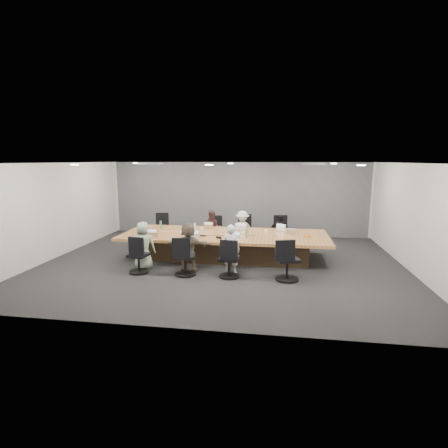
# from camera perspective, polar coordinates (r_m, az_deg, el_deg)

# --- Properties ---
(floor) EXTENTS (10.00, 8.00, 0.00)m
(floor) POSITION_cam_1_polar(r_m,az_deg,el_deg) (9.98, -0.34, -6.35)
(floor) COLOR #252527
(floor) RESTS_ON ground
(ceiling) EXTENTS (10.00, 8.00, 0.00)m
(ceiling) POSITION_cam_1_polar(r_m,az_deg,el_deg) (9.56, -0.36, 9.94)
(ceiling) COLOR white
(ceiling) RESTS_ON wall_back
(wall_back) EXTENTS (10.00, 0.00, 2.80)m
(wall_back) POSITION_cam_1_polar(r_m,az_deg,el_deg) (13.60, 2.26, 4.16)
(wall_back) COLOR beige
(wall_back) RESTS_ON ground
(wall_front) EXTENTS (10.00, 0.00, 2.80)m
(wall_front) POSITION_cam_1_polar(r_m,az_deg,el_deg) (5.83, -6.47, -4.33)
(wall_front) COLOR beige
(wall_front) RESTS_ON ground
(wall_left) EXTENTS (0.00, 8.00, 2.80)m
(wall_left) POSITION_cam_1_polar(r_m,az_deg,el_deg) (11.55, -25.70, 2.02)
(wall_left) COLOR beige
(wall_left) RESTS_ON ground
(wall_right) EXTENTS (0.00, 8.00, 2.80)m
(wall_right) POSITION_cam_1_polar(r_m,az_deg,el_deg) (10.18, 28.67, 0.78)
(wall_right) COLOR beige
(wall_right) RESTS_ON ground
(curtain) EXTENTS (9.80, 0.04, 2.80)m
(curtain) POSITION_cam_1_polar(r_m,az_deg,el_deg) (13.52, 2.23, 4.12)
(curtain) COLOR slate
(curtain) RESTS_ON ground
(conference_table) EXTENTS (6.00, 2.20, 0.74)m
(conference_table) POSITION_cam_1_polar(r_m,az_deg,el_deg) (10.35, 0.08, -3.44)
(conference_table) COLOR #372617
(conference_table) RESTS_ON ground
(chair_0) EXTENTS (0.68, 0.68, 0.85)m
(chair_0) POSITION_cam_1_polar(r_m,az_deg,el_deg) (12.57, -10.51, -1.03)
(chair_0) COLOR black
(chair_0) RESTS_ON ground
(chair_1) EXTENTS (0.56, 0.56, 0.75)m
(chair_1) POSITION_cam_1_polar(r_m,az_deg,el_deg) (12.09, -1.54, -1.55)
(chair_1) COLOR black
(chair_1) RESTS_ON ground
(chair_2) EXTENTS (0.65, 0.65, 0.88)m
(chair_2) POSITION_cam_1_polar(r_m,az_deg,el_deg) (11.94, 3.17, -1.40)
(chair_2) COLOR black
(chair_2) RESTS_ON ground
(chair_3) EXTENTS (0.66, 0.66, 0.86)m
(chair_3) POSITION_cam_1_polar(r_m,az_deg,el_deg) (11.90, 9.00, -1.60)
(chair_3) COLOR black
(chair_3) RESTS_ON ground
(chair_4) EXTENTS (0.63, 0.63, 0.79)m
(chair_4) POSITION_cam_1_polar(r_m,az_deg,el_deg) (9.28, -13.78, -5.42)
(chair_4) COLOR black
(chair_4) RESTS_ON ground
(chair_5) EXTENTS (0.65, 0.65, 0.83)m
(chair_5) POSITION_cam_1_polar(r_m,az_deg,el_deg) (8.89, -6.35, -5.76)
(chair_5) COLOR black
(chair_5) RESTS_ON ground
(chair_6) EXTENTS (0.59, 0.59, 0.79)m
(chair_6) POSITION_cam_1_polar(r_m,az_deg,el_deg) (8.68, 0.83, -6.20)
(chair_6) COLOR black
(chair_6) RESTS_ON ground
(chair_7) EXTENTS (0.75, 0.75, 0.88)m
(chair_7) POSITION_cam_1_polar(r_m,az_deg,el_deg) (8.60, 10.29, -6.23)
(chair_7) COLOR black
(chair_7) RESTS_ON ground
(person_1) EXTENTS (0.67, 0.56, 1.22)m
(person_1) POSITION_cam_1_polar(r_m,az_deg,el_deg) (11.70, -1.84, -0.77)
(person_1) COLOR #3E2724
(person_1) RESTS_ON ground
(laptop_1) EXTENTS (0.31, 0.22, 0.02)m
(laptop_1) POSITION_cam_1_polar(r_m,az_deg,el_deg) (11.15, -2.36, -0.61)
(laptop_1) COLOR #8C6647
(laptop_1) RESTS_ON conference_table
(person_2) EXTENTS (0.83, 0.51, 1.23)m
(person_2) POSITION_cam_1_polar(r_m,az_deg,el_deg) (11.57, 3.01, -0.89)
(person_2) COLOR #B2C3AD
(person_2) RESTS_ON ground
(laptop_2) EXTENTS (0.37, 0.28, 0.02)m
(laptop_2) POSITION_cam_1_polar(r_m,az_deg,el_deg) (11.00, 2.74, -0.76)
(laptop_2) COLOR #B2B2B7
(laptop_2) RESTS_ON conference_table
(person_3) EXTENTS (0.70, 0.35, 1.15)m
(person_3) POSITION_cam_1_polar(r_m,az_deg,el_deg) (11.52, 9.03, -1.25)
(person_3) COLOR black
(person_3) RESTS_ON ground
(laptop_3) EXTENTS (0.32, 0.26, 0.02)m
(laptop_3) POSITION_cam_1_polar(r_m,az_deg,el_deg) (10.95, 9.07, -0.94)
(laptop_3) COLOR #B2B2B7
(laptop_3) RESTS_ON conference_table
(person_4) EXTENTS (0.70, 0.54, 1.28)m
(person_4) POSITION_cam_1_polar(r_m,az_deg,el_deg) (9.53, -13.05, -3.44)
(person_4) COLOR #91A58D
(person_4) RESTS_ON ground
(laptop_4) EXTENTS (0.35, 0.25, 0.02)m
(laptop_4) POSITION_cam_1_polar(r_m,az_deg,el_deg) (10.01, -11.92, -2.11)
(laptop_4) COLOR #8C6647
(laptop_4) RESTS_ON conference_table
(person_5) EXTENTS (1.22, 0.40, 1.30)m
(person_5) POSITION_cam_1_polar(r_m,az_deg,el_deg) (9.15, -5.82, -3.72)
(person_5) COLOR brown
(person_5) RESTS_ON ground
(laptop_5) EXTENTS (0.33, 0.25, 0.02)m
(laptop_5) POSITION_cam_1_polar(r_m,az_deg,el_deg) (9.65, -5.03, -2.38)
(laptop_5) COLOR #B2B2B7
(laptop_5) RESTS_ON conference_table
(person_6) EXTENTS (0.51, 0.38, 1.27)m
(person_6) POSITION_cam_1_polar(r_m,az_deg,el_deg) (8.95, 1.14, -4.10)
(person_6) COLOR silver
(person_6) RESTS_ON ground
(laptop_6) EXTENTS (0.32, 0.24, 0.02)m
(laptop_6) POSITION_cam_1_polar(r_m,az_deg,el_deg) (9.45, 1.57, -2.61)
(laptop_6) COLOR #B2B2B7
(laptop_6) RESTS_ON conference_table
(bottle_green_left) EXTENTS (0.09, 0.09, 0.24)m
(bottle_green_left) POSITION_cam_1_polar(r_m,az_deg,el_deg) (11.24, -10.30, -0.11)
(bottle_green_left) COLOR #437952
(bottle_green_left) RESTS_ON conference_table
(bottle_green_right) EXTENTS (0.08, 0.08, 0.24)m
(bottle_green_right) POSITION_cam_1_polar(r_m,az_deg,el_deg) (9.85, 3.66, -1.42)
(bottle_green_right) COLOR #437952
(bottle_green_right) RESTS_ON conference_table
(bottle_clear) EXTENTS (0.09, 0.09, 0.23)m
(bottle_clear) POSITION_cam_1_polar(r_m,az_deg,el_deg) (10.77, -4.81, -0.45)
(bottle_clear) COLOR silver
(bottle_clear) RESTS_ON conference_table
(cup_white_far) EXTENTS (0.10, 0.10, 0.09)m
(cup_white_far) POSITION_cam_1_polar(r_m,az_deg,el_deg) (10.75, -3.64, -0.84)
(cup_white_far) COLOR white
(cup_white_far) RESTS_ON conference_table
(cup_white_near) EXTENTS (0.09, 0.09, 0.10)m
(cup_white_near) POSITION_cam_1_polar(r_m,az_deg,el_deg) (10.53, 6.92, -1.10)
(cup_white_near) COLOR white
(cup_white_near) RESTS_ON conference_table
(mug_brown) EXTENTS (0.10, 0.10, 0.11)m
(mug_brown) POSITION_cam_1_polar(r_m,az_deg,el_deg) (10.99, -13.69, -0.83)
(mug_brown) COLOR brown
(mug_brown) RESTS_ON conference_table
(mic_left) EXTENTS (0.16, 0.14, 0.03)m
(mic_left) POSITION_cam_1_polar(r_m,az_deg,el_deg) (9.98, -3.48, -1.90)
(mic_left) COLOR black
(mic_left) RESTS_ON conference_table
(mic_right) EXTENTS (0.18, 0.16, 0.03)m
(mic_right) POSITION_cam_1_polar(r_m,az_deg,el_deg) (10.29, 1.86, -1.50)
(mic_right) COLOR black
(mic_right) RESTS_ON conference_table
(stapler) EXTENTS (0.16, 0.09, 0.06)m
(stapler) POSITION_cam_1_polar(r_m,az_deg,el_deg) (9.64, -0.86, -2.23)
(stapler) COLOR black
(stapler) RESTS_ON conference_table
(canvas_bag) EXTENTS (0.28, 0.19, 0.15)m
(canvas_bag) POSITION_cam_1_polar(r_m,az_deg,el_deg) (10.46, 10.74, -1.17)
(canvas_bag) COLOR gray
(canvas_bag) RESTS_ON conference_table
(snack_packet) EXTENTS (0.19, 0.19, 0.04)m
(snack_packet) POSITION_cam_1_polar(r_m,az_deg,el_deg) (10.11, 13.45, -1.99)
(snack_packet) COLOR orange
(snack_packet) RESTS_ON conference_table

